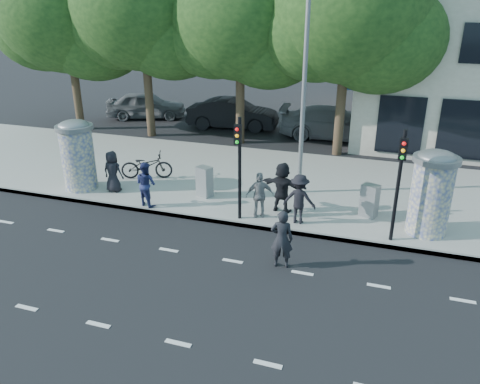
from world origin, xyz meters
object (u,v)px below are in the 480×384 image
(ped_d, at_px, (299,199))
(cabinet_right, at_px, (369,201))
(bicycle, at_px, (147,166))
(ped_f, at_px, (282,187))
(car_left, at_px, (146,105))
(ad_column_right, at_px, (432,191))
(cabinet_left, at_px, (205,182))
(ped_e, at_px, (260,195))
(ped_a, at_px, (113,172))
(man_road, at_px, (282,239))
(car_right, at_px, (334,123))
(ad_column_left, at_px, (78,153))
(ped_c, at_px, (146,184))
(traffic_pole_near, at_px, (239,159))
(traffic_pole_far, at_px, (399,176))
(car_mid, at_px, (233,114))
(street_lamp, at_px, (305,66))

(ped_d, bearing_deg, cabinet_right, -149.15)
(bicycle, bearing_deg, cabinet_right, -116.96)
(ped_f, bearing_deg, car_left, -32.98)
(ad_column_right, height_order, cabinet_left, ad_column_right)
(ped_e, relative_size, cabinet_right, 1.40)
(ped_a, xyz_separation_m, man_road, (7.18, -3.03, -0.09))
(bicycle, xyz_separation_m, car_right, (6.27, 8.81, 0.14))
(bicycle, relative_size, car_right, 0.36)
(ped_a, distance_m, cabinet_left, 3.49)
(cabinet_left, distance_m, car_left, 13.61)
(ped_a, relative_size, man_road, 0.93)
(ad_column_left, distance_m, ped_c, 3.29)
(cabinet_left, xyz_separation_m, car_left, (-8.29, 10.78, 0.10))
(car_right, bearing_deg, traffic_pole_near, 166.98)
(ad_column_left, bearing_deg, ped_f, 2.48)
(ped_a, xyz_separation_m, cabinet_left, (3.42, 0.63, -0.22))
(car_left, bearing_deg, ped_d, -154.04)
(ped_e, distance_m, man_road, 2.89)
(traffic_pole_far, bearing_deg, cabinet_right, 116.64)
(ped_c, relative_size, car_right, 0.28)
(car_left, distance_m, car_right, 11.69)
(car_mid, bearing_deg, ad_column_left, 161.62)
(ped_a, xyz_separation_m, bicycle, (0.51, 1.62, -0.25))
(ped_e, bearing_deg, traffic_pole_near, 6.71)
(traffic_pole_near, bearing_deg, cabinet_right, 20.98)
(bicycle, relative_size, car_left, 0.43)
(car_left, bearing_deg, ped_f, -154.10)
(ad_column_left, distance_m, car_left, 12.07)
(traffic_pole_near, xyz_separation_m, car_right, (1.55, 11.25, -1.41))
(ped_e, distance_m, car_left, 16.00)
(traffic_pole_near, xyz_separation_m, cabinet_left, (-1.81, 1.45, -1.52))
(ad_column_right, bearing_deg, cabinet_right, 160.27)
(cabinet_right, bearing_deg, street_lamp, 177.26)
(street_lamp, height_order, ped_e, street_lamp)
(ped_c, height_order, ped_e, ped_c)
(street_lamp, xyz_separation_m, man_road, (0.55, -5.05, -3.95))
(cabinet_left, bearing_deg, ped_e, -2.51)
(cabinet_left, distance_m, car_mid, 10.38)
(ad_column_right, relative_size, car_right, 0.47)
(traffic_pole_near, distance_m, cabinet_left, 2.77)
(ped_a, distance_m, car_left, 12.41)
(bicycle, bearing_deg, ped_d, -128.58)
(traffic_pole_near, xyz_separation_m, traffic_pole_far, (4.80, 0.00, 0.00))
(ad_column_left, distance_m, street_lamp, 8.90)
(street_lamp, xyz_separation_m, car_right, (0.15, 8.41, -3.97))
(ad_column_left, relative_size, car_right, 0.47)
(car_left, bearing_deg, man_road, -159.51)
(ped_d, height_order, ped_f, ped_f)
(ad_column_left, xyz_separation_m, street_lamp, (8.00, 2.13, 3.26))
(ped_a, xyz_separation_m, cabinet_right, (9.26, 0.73, -0.22))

